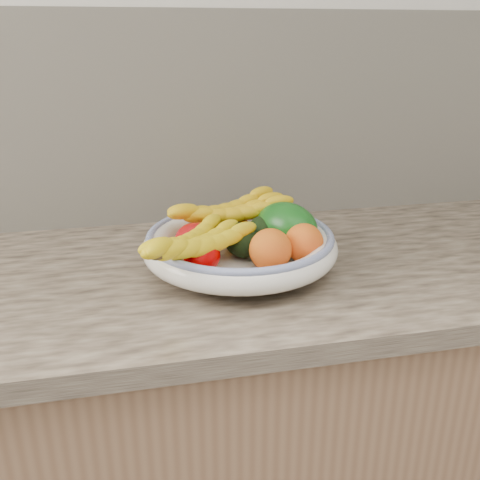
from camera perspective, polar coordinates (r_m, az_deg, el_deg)
name	(u,v)px	position (r m, az deg, el deg)	size (l,w,h in m)	color
kitchen_counter	(238,430)	(1.35, -0.24, -19.64)	(2.44, 0.66, 1.40)	brown
fruit_bowl	(240,245)	(1.07, 0.00, -0.57)	(0.39, 0.39, 0.08)	white
clementine_back_left	(209,227)	(1.16, -3.35, 1.42)	(0.06, 0.06, 0.05)	orange
clementine_back_right	(236,226)	(1.17, -0.43, 1.54)	(0.06, 0.06, 0.05)	#E24B04
clementine_back_mid	(237,230)	(1.14, -0.37, 1.07)	(0.06, 0.06, 0.05)	#DE6604
tomato_left	(195,241)	(1.06, -4.84, -0.13)	(0.08, 0.08, 0.07)	#A40B0E
tomato_near_left	(202,256)	(0.99, -4.12, -1.70)	(0.07, 0.07, 0.06)	#B50000
avocado_center	(241,240)	(1.06, 0.13, 0.03)	(0.07, 0.10, 0.07)	black
avocado_right	(263,231)	(1.11, 2.45, 0.94)	(0.06, 0.09, 0.06)	black
green_mango	(287,227)	(1.10, 5.00, 1.39)	(0.09, 0.14, 0.10)	#0E4A10
peach_front	(270,250)	(1.01, 3.27, -1.04)	(0.08, 0.08, 0.08)	orange
peach_right	(304,243)	(1.04, 6.84, -0.30)	(0.08, 0.08, 0.08)	orange
banana_bunch_back	(229,215)	(1.13, -1.22, 2.71)	(0.28, 0.11, 0.08)	yellow
banana_bunch_front	(195,247)	(0.98, -4.84, -0.72)	(0.28, 0.11, 0.08)	yellow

